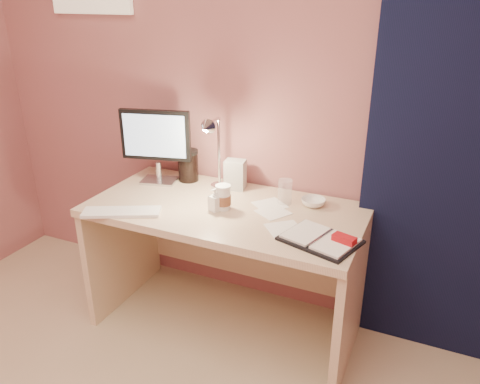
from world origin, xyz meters
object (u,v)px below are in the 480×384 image
at_px(desk, 232,239).
at_px(keyboard, 122,212).
at_px(monitor, 156,140).
at_px(lotion_bottle, 215,200).
at_px(product_box, 235,175).
at_px(bowl, 313,202).
at_px(desk_lamp, 208,147).
at_px(clear_cup, 285,192).
at_px(dark_jar, 188,167).
at_px(planner, 322,239).
at_px(coffee_cup, 223,198).

relative_size(desk, keyboard, 3.69).
bearing_deg(keyboard, monitor, 72.45).
xyz_separation_m(keyboard, lotion_bottle, (0.41, 0.22, 0.05)).
bearing_deg(monitor, keyboard, -95.25).
bearing_deg(product_box, bowl, -15.39).
xyz_separation_m(lotion_bottle, desk_lamp, (-0.13, 0.18, 0.21)).
bearing_deg(monitor, desk, -22.83).
distance_m(desk, bowl, 0.49).
bearing_deg(clear_cup, keyboard, -147.41).
distance_m(keyboard, product_box, 0.65).
bearing_deg(keyboard, desk_lamp, 28.83).
bearing_deg(lotion_bottle, keyboard, -151.63).
relative_size(bowl, product_box, 0.76).
height_order(keyboard, bowl, bowl).
bearing_deg(dark_jar, planner, -24.08).
bearing_deg(desk, lotion_bottle, -101.68).
relative_size(monitor, keyboard, 1.11).
height_order(desk, product_box, product_box).
bearing_deg(product_box, desk_lamp, -137.73).
height_order(keyboard, desk_lamp, desk_lamp).
height_order(desk, keyboard, keyboard).
height_order(coffee_cup, desk_lamp, desk_lamp).
relative_size(clear_cup, bowl, 1.03).
bearing_deg(clear_cup, desk_lamp, -173.33).
bearing_deg(dark_jar, clear_cup, -7.44).
distance_m(monitor, keyboard, 0.50).
distance_m(clear_cup, bowl, 0.15).
bearing_deg(planner, product_box, 163.32).
distance_m(clear_cup, product_box, 0.33).
xyz_separation_m(monitor, bowl, (0.90, 0.04, -0.23)).
bearing_deg(product_box, keyboard, -135.50).
distance_m(monitor, coffee_cup, 0.56).
bearing_deg(dark_jar, desk_lamp, -32.79).
bearing_deg(dark_jar, desk, -26.12).
bearing_deg(monitor, lotion_bottle, -37.92).
relative_size(clear_cup, lotion_bottle, 1.10).
bearing_deg(dark_jar, bowl, -3.86).
bearing_deg(keyboard, planner, -18.76).
height_order(clear_cup, lotion_bottle, clear_cup).
height_order(planner, clear_cup, clear_cup).
bearing_deg(desk, coffee_cup, -89.51).
distance_m(keyboard, dark_jar, 0.54).
distance_m(bowl, product_box, 0.47).
xyz_separation_m(planner, dark_jar, (-0.90, 0.40, 0.07)).
distance_m(coffee_cup, clear_cup, 0.32).
height_order(bowl, lotion_bottle, lotion_bottle).
bearing_deg(desk, dark_jar, 153.88).
height_order(bowl, desk_lamp, desk_lamp).
bearing_deg(keyboard, clear_cup, 6.69).
distance_m(planner, lotion_bottle, 0.58).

